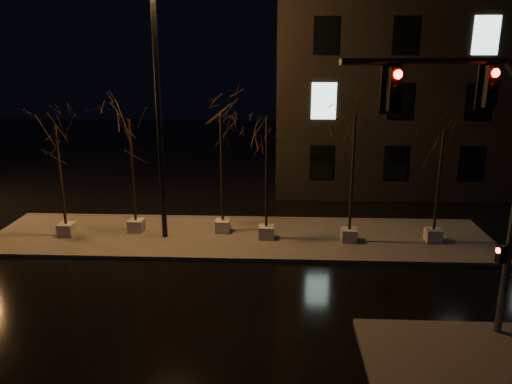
{
  "coord_description": "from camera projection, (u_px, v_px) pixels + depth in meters",
  "views": [
    {
      "loc": [
        1.65,
        -14.75,
        8.06
      ],
      "look_at": [
        0.8,
        3.75,
        2.8
      ],
      "focal_mm": 35.0,
      "sensor_mm": 36.0,
      "label": 1
    }
  ],
  "objects": [
    {
      "name": "ground",
      "position": [
        227.0,
        304.0,
        16.45
      ],
      "size": [
        90.0,
        90.0,
        0.0
      ],
      "primitive_type": "plane",
      "color": "black",
      "rests_on": "ground"
    },
    {
      "name": "median",
      "position": [
        241.0,
        237.0,
        22.19
      ],
      "size": [
        22.0,
        5.0,
        0.15
      ],
      "primitive_type": "cube",
      "color": "#4F4B46",
      "rests_on": "ground"
    },
    {
      "name": "sidewalk_corner",
      "position": [
        505.0,
        375.0,
        12.73
      ],
      "size": [
        7.0,
        5.0,
        0.15
      ],
      "primitive_type": "cube",
      "color": "#4F4B46",
      "rests_on": "ground"
    },
    {
      "name": "building",
      "position": [
        478.0,
        60.0,
        31.07
      ],
      "size": [
        25.0,
        12.0,
        15.0
      ],
      "primitive_type": "cube",
      "color": "black",
      "rests_on": "ground"
    },
    {
      "name": "tree_0",
      "position": [
        58.0,
        151.0,
        21.12
      ],
      "size": [
        1.8,
        1.8,
        5.03
      ],
      "color": "#B0ACA4",
      "rests_on": "median"
    },
    {
      "name": "tree_1",
      "position": [
        131.0,
        146.0,
        21.58
      ],
      "size": [
        1.8,
        1.8,
        5.2
      ],
      "color": "#B0ACA4",
      "rests_on": "median"
    },
    {
      "name": "tree_2",
      "position": [
        221.0,
        142.0,
        21.49
      ],
      "size": [
        1.8,
        1.8,
        5.44
      ],
      "color": "#B0ACA4",
      "rests_on": "median"
    },
    {
      "name": "tree_3",
      "position": [
        267.0,
        145.0,
        20.72
      ],
      "size": [
        1.8,
        1.8,
        5.45
      ],
      "color": "#B0ACA4",
      "rests_on": "median"
    },
    {
      "name": "tree_4",
      "position": [
        354.0,
        144.0,
        20.35
      ],
      "size": [
        1.8,
        1.8,
        5.61
      ],
      "color": "#B0ACA4",
      "rests_on": "median"
    },
    {
      "name": "tree_5",
      "position": [
        441.0,
        156.0,
        20.45
      ],
      "size": [
        1.8,
        1.8,
        4.92
      ],
      "color": "#B0ACA4",
      "rests_on": "median"
    },
    {
      "name": "traffic_signal_mast",
      "position": [
        483.0,
        164.0,
        12.87
      ],
      "size": [
        6.05,
        2.11,
        7.75
      ],
      "rotation": [
        0.0,
        0.0,
        0.33
      ],
      "color": "#525559",
      "rests_on": "sidewalk_corner"
    },
    {
      "name": "streetlight_main",
      "position": [
        157.0,
        88.0,
        20.29
      ],
      "size": [
        2.73,
        1.18,
        11.18
      ],
      "rotation": [
        0.0,
        0.0,
        0.33
      ],
      "color": "black",
      "rests_on": "median"
    }
  ]
}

